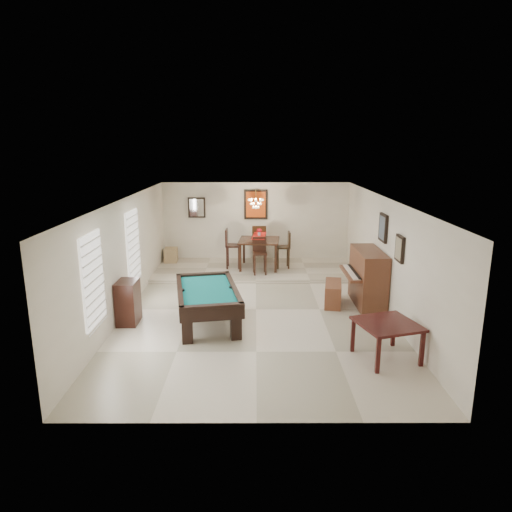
{
  "coord_description": "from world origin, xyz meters",
  "views": [
    {
      "loc": [
        -0.02,
        -10.13,
        3.81
      ],
      "look_at": [
        0.0,
        0.6,
        1.15
      ],
      "focal_mm": 32.0,
      "sensor_mm": 36.0,
      "label": 1
    }
  ],
  "objects_px": {
    "upright_piano": "(361,278)",
    "dining_chair_south": "(260,256)",
    "flower_vase": "(259,232)",
    "dining_table": "(259,252)",
    "chandelier": "(256,200)",
    "piano_bench": "(333,294)",
    "dining_chair_west": "(233,249)",
    "square_table": "(386,341)",
    "apothecary_chest": "(128,302)",
    "corner_bench": "(171,255)",
    "dining_chair_east": "(283,250)",
    "pool_table": "(208,306)",
    "dining_chair_north": "(259,243)"
  },
  "relations": [
    {
      "from": "dining_chair_north",
      "to": "corner_bench",
      "type": "xyz_separation_m",
      "value": [
        -2.82,
        -0.07,
        -0.37
      ]
    },
    {
      "from": "square_table",
      "to": "corner_bench",
      "type": "height_order",
      "value": "square_table"
    },
    {
      "from": "piano_bench",
      "to": "dining_chair_west",
      "type": "relative_size",
      "value": 0.82
    },
    {
      "from": "apothecary_chest",
      "to": "dining_chair_east",
      "type": "bearing_deg",
      "value": 48.93
    },
    {
      "from": "dining_chair_north",
      "to": "corner_bench",
      "type": "height_order",
      "value": "dining_chair_north"
    },
    {
      "from": "corner_bench",
      "to": "square_table",
      "type": "bearing_deg",
      "value": -52.23
    },
    {
      "from": "flower_vase",
      "to": "dining_chair_south",
      "type": "bearing_deg",
      "value": -88.94
    },
    {
      "from": "square_table",
      "to": "piano_bench",
      "type": "relative_size",
      "value": 1.03
    },
    {
      "from": "piano_bench",
      "to": "chandelier",
      "type": "height_order",
      "value": "chandelier"
    },
    {
      "from": "dining_table",
      "to": "dining_chair_east",
      "type": "distance_m",
      "value": 0.72
    },
    {
      "from": "piano_bench",
      "to": "dining_chair_west",
      "type": "xyz_separation_m",
      "value": [
        -2.55,
        2.94,
        0.44
      ]
    },
    {
      "from": "apothecary_chest",
      "to": "dining_chair_west",
      "type": "distance_m",
      "value": 4.62
    },
    {
      "from": "dining_chair_west",
      "to": "dining_chair_north",
      "type": "bearing_deg",
      "value": -43.65
    },
    {
      "from": "apothecary_chest",
      "to": "corner_bench",
      "type": "bearing_deg",
      "value": 89.33
    },
    {
      "from": "dining_table",
      "to": "piano_bench",
      "type": "bearing_deg",
      "value": -59.12
    },
    {
      "from": "dining_table",
      "to": "dining_chair_south",
      "type": "xyz_separation_m",
      "value": [
        0.01,
        -0.7,
        0.04
      ]
    },
    {
      "from": "piano_bench",
      "to": "dining_table",
      "type": "distance_m",
      "value": 3.46
    },
    {
      "from": "flower_vase",
      "to": "pool_table",
      "type": "bearing_deg",
      "value": -105.5
    },
    {
      "from": "dining_table",
      "to": "dining_chair_north",
      "type": "relative_size",
      "value": 1.01
    },
    {
      "from": "pool_table",
      "to": "dining_chair_east",
      "type": "height_order",
      "value": "dining_chair_east"
    },
    {
      "from": "pool_table",
      "to": "dining_chair_north",
      "type": "xyz_separation_m",
      "value": [
        1.16,
        4.92,
        0.33
      ]
    },
    {
      "from": "flower_vase",
      "to": "dining_chair_west",
      "type": "relative_size",
      "value": 0.19
    },
    {
      "from": "upright_piano",
      "to": "dining_table",
      "type": "relative_size",
      "value": 1.36
    },
    {
      "from": "square_table",
      "to": "chandelier",
      "type": "bearing_deg",
      "value": 112.34
    },
    {
      "from": "flower_vase",
      "to": "dining_chair_south",
      "type": "relative_size",
      "value": 0.21
    },
    {
      "from": "dining_chair_south",
      "to": "corner_bench",
      "type": "relative_size",
      "value": 2.16
    },
    {
      "from": "upright_piano",
      "to": "dining_chair_north",
      "type": "xyz_separation_m",
      "value": [
        -2.42,
        3.74,
        0.04
      ]
    },
    {
      "from": "flower_vase",
      "to": "dining_chair_north",
      "type": "xyz_separation_m",
      "value": [
        0.01,
        0.77,
        -0.51
      ]
    },
    {
      "from": "square_table",
      "to": "dining_chair_west",
      "type": "bearing_deg",
      "value": 117.54
    },
    {
      "from": "square_table",
      "to": "dining_chair_north",
      "type": "xyz_separation_m",
      "value": [
        -2.24,
        6.6,
        0.36
      ]
    },
    {
      "from": "dining_table",
      "to": "flower_vase",
      "type": "distance_m",
      "value": 0.6
    },
    {
      "from": "apothecary_chest",
      "to": "corner_bench",
      "type": "relative_size",
      "value": 1.94
    },
    {
      "from": "pool_table",
      "to": "apothecary_chest",
      "type": "distance_m",
      "value": 1.72
    },
    {
      "from": "upright_piano",
      "to": "dining_chair_south",
      "type": "xyz_separation_m",
      "value": [
        -2.41,
        2.27,
        -0.02
      ]
    },
    {
      "from": "apothecary_chest",
      "to": "corner_bench",
      "type": "xyz_separation_m",
      "value": [
        0.06,
        4.83,
        -0.13
      ]
    },
    {
      "from": "dining_chair_east",
      "to": "corner_bench",
      "type": "distance_m",
      "value": 3.62
    },
    {
      "from": "dining_chair_north",
      "to": "corner_bench",
      "type": "distance_m",
      "value": 2.84
    },
    {
      "from": "piano_bench",
      "to": "flower_vase",
      "type": "bearing_deg",
      "value": 120.88
    },
    {
      "from": "chandelier",
      "to": "piano_bench",
      "type": "bearing_deg",
      "value": -56.72
    },
    {
      "from": "square_table",
      "to": "piano_bench",
      "type": "bearing_deg",
      "value": 99.54
    },
    {
      "from": "chandelier",
      "to": "flower_vase",
      "type": "bearing_deg",
      "value": 47.51
    },
    {
      "from": "chandelier",
      "to": "corner_bench",
      "type": "bearing_deg",
      "value": 163.3
    },
    {
      "from": "dining_chair_north",
      "to": "dining_chair_west",
      "type": "distance_m",
      "value": 1.11
    },
    {
      "from": "pool_table",
      "to": "corner_bench",
      "type": "height_order",
      "value": "pool_table"
    },
    {
      "from": "upright_piano",
      "to": "corner_bench",
      "type": "distance_m",
      "value": 6.41
    },
    {
      "from": "square_table",
      "to": "apothecary_chest",
      "type": "relative_size",
      "value": 1.06
    },
    {
      "from": "dining_chair_north",
      "to": "chandelier",
      "type": "height_order",
      "value": "chandelier"
    },
    {
      "from": "dining_table",
      "to": "chandelier",
      "type": "bearing_deg",
      "value": -132.49
    },
    {
      "from": "piano_bench",
      "to": "dining_table",
      "type": "height_order",
      "value": "dining_table"
    },
    {
      "from": "dining_chair_west",
      "to": "corner_bench",
      "type": "distance_m",
      "value": 2.18
    }
  ]
}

